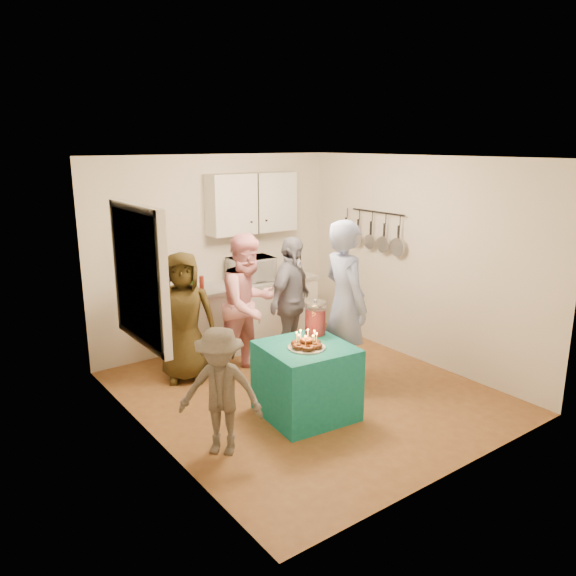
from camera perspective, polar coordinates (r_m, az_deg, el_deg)
floor at (r=6.48m, az=1.86°, el=-10.53°), size 4.00×4.00×0.00m
ceiling at (r=5.87m, az=2.08°, el=13.12°), size 4.00×4.00×0.00m
back_wall at (r=7.68m, az=-7.33°, el=3.59°), size 3.60×3.60×0.00m
left_wall at (r=5.16m, az=-13.94°, el=-2.17°), size 4.00×4.00×0.00m
right_wall at (r=7.27m, az=13.20°, el=2.71°), size 4.00×4.00×0.00m
window_night at (r=5.38m, az=-15.05°, el=1.19°), size 0.04×1.00×1.20m
counter at (r=7.73m, az=-4.74°, el=-2.91°), size 2.20×0.58×0.86m
countertop at (r=7.61m, az=-4.81°, el=0.36°), size 2.24×0.62×0.05m
upper_cabinet at (r=7.71m, az=-3.65°, el=8.61°), size 1.30×0.30×0.80m
pot_rack at (r=7.62m, az=8.94°, el=5.75°), size 0.12×1.00×0.60m
microwave at (r=7.65m, az=-3.76°, el=1.92°), size 0.62×0.44×0.33m
party_table at (r=5.84m, az=1.85°, el=-9.37°), size 0.93×0.93×0.76m
donut_cake at (r=5.60m, az=1.90°, el=-5.26°), size 0.38×0.38×0.18m
punch_jar at (r=5.98m, az=2.79°, el=-3.16°), size 0.22×0.22×0.34m
man_birthday at (r=6.36m, az=5.83°, el=-1.73°), size 0.59×0.78×1.94m
woman_back_left at (r=6.66m, az=-10.53°, el=-2.93°), size 0.90×0.79×1.54m
woman_back_center at (r=6.72m, az=-4.00°, el=-1.73°), size 0.94×0.79×1.73m
woman_back_right at (r=7.03m, az=0.30°, el=-1.36°), size 1.04×0.80×1.64m
child_near_left at (r=5.11m, az=-6.87°, el=-10.42°), size 0.86×0.86×1.20m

